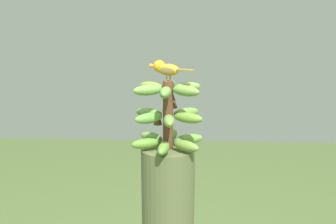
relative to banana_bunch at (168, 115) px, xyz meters
The scene contains 2 objects.
banana_bunch is the anchor object (origin of this frame).
perched_bird 0.19m from the banana_bunch, 72.46° to the right, with size 0.18×0.11×0.08m.
Camera 1 is at (-0.08, 1.51, 1.71)m, focal length 41.52 mm.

